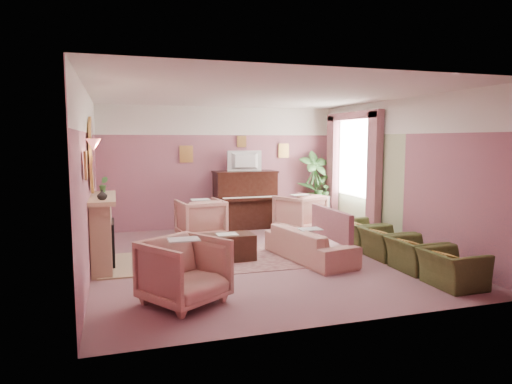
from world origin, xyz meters
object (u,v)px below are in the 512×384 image
object	(u,v)px
piano	(245,200)
olive_chair_c	(386,238)
coffee_table	(224,248)
television	(245,159)
floral_armchair_front	(184,268)
floral_armchair_right	(300,211)
sofa	(310,238)
floral_armchair_left	(201,217)
olive_chair_d	(361,229)
side_table	(319,210)
olive_chair_b	(415,249)
olive_chair_a	(453,263)

from	to	relation	value
piano	olive_chair_c	bearing A→B (deg)	-64.48
coffee_table	television	bearing A→B (deg)	66.78
floral_armchair_front	floral_armchair_right	bearing A→B (deg)	50.47
sofa	olive_chair_c	distance (m)	1.34
floral_armchair_left	floral_armchair_front	size ratio (longest dim) A/B	1.00
floral_armchair_left	coffee_table	bearing A→B (deg)	-87.87
olive_chair_d	piano	bearing A→B (deg)	122.36
floral_armchair_right	floral_armchair_front	bearing A→B (deg)	-129.53
floral_armchair_right	side_table	bearing A→B (deg)	37.80
television	olive_chair_b	distance (m)	4.57
sofa	side_table	xyz separation A→B (m)	(1.54, 2.92, -0.03)
sofa	coffee_table	bearing A→B (deg)	165.63
floral_armchair_left	side_table	world-z (taller)	floral_armchair_left
floral_armchair_right	olive_chair_c	world-z (taller)	floral_armchair_right
olive_chair_a	olive_chair_d	bearing A→B (deg)	90.00
sofa	olive_chair_d	bearing A→B (deg)	22.33
sofa	olive_chair_b	xyz separation A→B (m)	(1.31, -1.10, -0.03)
television	floral_armchair_right	distance (m)	1.70
floral_armchair_right	side_table	world-z (taller)	floral_armchair_right
olive_chair_b	side_table	xyz separation A→B (m)	(0.24, 4.02, 0.01)
floral_armchair_right	olive_chair_a	bearing A→B (deg)	-83.05
coffee_table	olive_chair_d	size ratio (longest dim) A/B	1.26
side_table	coffee_table	bearing A→B (deg)	-139.15
side_table	television	bearing A→B (deg)	177.53
floral_armchair_front	olive_chair_d	world-z (taller)	floral_armchair_front
floral_armchair_right	olive_chair_c	distance (m)	2.67
floral_armchair_left	sofa	bearing A→B (deg)	-56.02
floral_armchair_front	olive_chair_d	size ratio (longest dim) A/B	1.16
sofa	side_table	world-z (taller)	sofa
coffee_table	olive_chair_a	world-z (taller)	olive_chair_a
coffee_table	olive_chair_d	xyz separation A→B (m)	(2.72, 0.18, 0.12)
television	olive_chair_a	world-z (taller)	television
olive_chair_c	floral_armchair_right	bearing A→B (deg)	101.21
olive_chair_d	olive_chair_a	bearing A→B (deg)	-90.00
floral_armchair_right	olive_chair_c	xyz separation A→B (m)	(0.52, -2.61, -0.12)
olive_chair_a	piano	bearing A→B (deg)	107.74
floral_armchair_front	olive_chair_a	distance (m)	3.69
coffee_table	olive_chair_c	size ratio (longest dim) A/B	1.26
floral_armchair_right	olive_chair_b	distance (m)	3.48
television	olive_chair_b	xyz separation A→B (m)	(1.59, -4.10, -1.26)
sofa	side_table	bearing A→B (deg)	62.11
television	side_table	size ratio (longest dim) A/B	1.14
coffee_table	side_table	size ratio (longest dim) A/B	1.43
coffee_table	olive_chair_d	bearing A→B (deg)	3.70
floral_armchair_front	olive_chair_c	distance (m)	3.85
sofa	floral_armchair_right	size ratio (longest dim) A/B	2.02
piano	olive_chair_d	size ratio (longest dim) A/B	1.76
television	sofa	world-z (taller)	television
side_table	olive_chair_d	bearing A→B (deg)	-95.66
television	side_table	bearing A→B (deg)	-2.47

